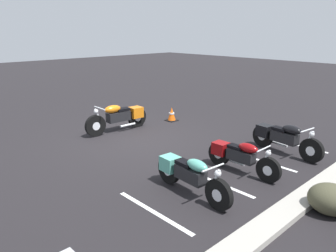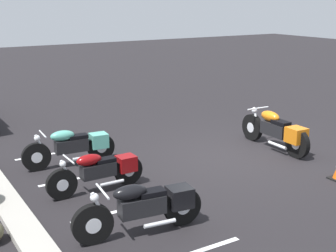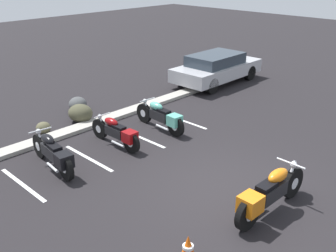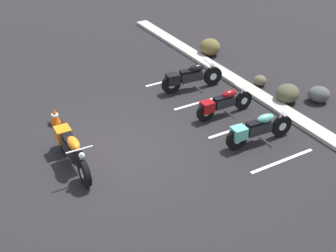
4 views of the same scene
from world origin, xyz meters
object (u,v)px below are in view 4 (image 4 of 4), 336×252
Objects in this scene: landscape_rock_2 at (210,47)px; landscape_rock_3 at (319,94)px; landscape_rock_0 at (260,81)px; landscape_rock_1 at (287,93)px; parked_bike_2 at (257,129)px; parked_bike_1 at (222,103)px; traffic_cone at (55,116)px; motorcycle_orange_featured at (71,148)px; parked_bike_0 at (189,77)px.

landscape_rock_2 is 1.14× the size of landscape_rock_3.
landscape_rock_0 is 0.54× the size of landscape_rock_1.
parked_bike_2 is at bearing -41.61° from landscape_rock_0.
landscape_rock_2 is at bearing 70.67° from parked_bike_2.
traffic_cone is (-2.11, -4.56, -0.18)m from parked_bike_1.
landscape_rock_2 reaches higher than landscape_rock_1.
landscape_rock_1 is 1.59× the size of traffic_cone.
parked_bike_2 reaches higher than landscape_rock_0.
parked_bike_2 is 4.79× the size of landscape_rock_0.
traffic_cone is at bearing 154.76° from parked_bike_1.
parked_bike_1 is (-0.10, 4.84, -0.08)m from motorcycle_orange_featured.
parked_bike_2 reaches higher than landscape_rock_1.
landscape_rock_1 is at bearing -0.77° from landscape_rock_2.
parked_bike_1 reaches higher than landscape_rock_3.
landscape_rock_2 is (-3.08, 0.04, 0.14)m from landscape_rock_0.
landscape_rock_3 is at bearing 9.65° from landscape_rock_2.
traffic_cone is (1.99, -6.94, -0.08)m from landscape_rock_2.
parked_bike_1 is at bearing -85.93° from parked_bike_0.
parked_bike_0 is 3.24m from landscape_rock_1.
parked_bike_0 reaches higher than landscape_rock_2.
landscape_rock_0 is (-2.74, 2.43, -0.27)m from parked_bike_2.
landscape_rock_1 is 7.30m from traffic_cone.
landscape_rock_2 is at bearing 122.35° from motorcycle_orange_featured.
motorcycle_orange_featured is at bearing -95.21° from landscape_rock_3.
motorcycle_orange_featured is at bearing 164.89° from parked_bike_2.
parked_bike_1 is 3.34m from landscape_rock_3.
landscape_rock_0 is at bearing 52.07° from parked_bike_2.
motorcycle_orange_featured is 3.41× the size of landscape_rock_3.
parked_bike_2 is at bearing -93.29° from parked_bike_1.
landscape_rock_2 is 7.22m from traffic_cone.
landscape_rock_1 is at bearing 90.28° from motorcycle_orange_featured.
parked_bike_2 reaches higher than traffic_cone.
landscape_rock_3 is (2.83, 3.14, -0.21)m from parked_bike_0.
motorcycle_orange_featured is 7.17m from landscape_rock_1.
landscape_rock_1 is 1.03m from landscape_rock_3.
motorcycle_orange_featured is 1.19× the size of parked_bike_1.
traffic_cone is at bearing -174.99° from parked_bike_0.
traffic_cone is (-3.82, -4.47, -0.21)m from parked_bike_2.
motorcycle_orange_featured is at bearing -81.15° from landscape_rock_0.
motorcycle_orange_featured is at bearing -59.83° from landscape_rock_2.
traffic_cone is at bearing 143.15° from parked_bike_2.
traffic_cone is at bearing -110.71° from landscape_rock_3.
landscape_rock_3 reaches higher than landscape_rock_0.
parked_bike_1 is 4.74m from landscape_rock_2.
motorcycle_orange_featured is 1.11× the size of parked_bike_2.
parked_bike_1 is at bearing -66.53° from landscape_rock_0.
parked_bike_0 is at bearing 88.57° from traffic_cone.
landscape_rock_0 is (0.97, 2.26, -0.28)m from parked_bike_0.
parked_bike_0 is at bearing 115.18° from motorcycle_orange_featured.
landscape_rock_0 is at bearing -0.75° from landscape_rock_2.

